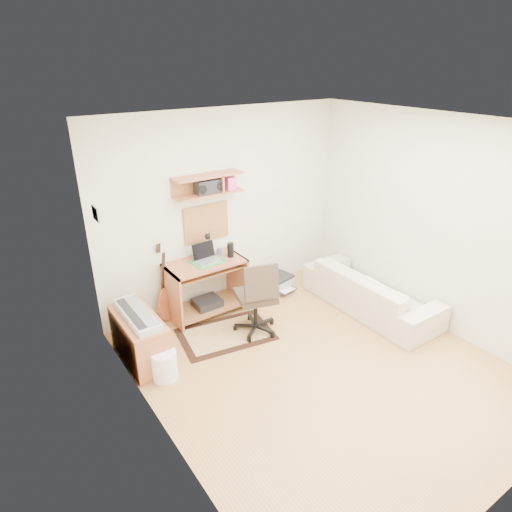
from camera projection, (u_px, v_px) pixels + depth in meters
floor at (320, 367)px, 4.93m from camera, size 3.60×4.00×0.01m
ceiling at (338, 126)px, 3.85m from camera, size 3.60×4.00×0.01m
back_wall at (225, 208)px, 5.89m from camera, size 3.60×0.01×2.60m
left_wall at (158, 317)px, 3.46m from camera, size 0.01×4.00×2.60m
right_wall at (439, 225)px, 5.32m from camera, size 0.01×4.00×2.60m
wall_shelf at (208, 185)px, 5.47m from camera, size 0.90×0.25×0.26m
cork_board at (206, 223)px, 5.77m from camera, size 0.64×0.03×0.49m
wall_photo at (96, 214)px, 4.42m from camera, size 0.02×0.20×0.15m
desk at (206, 288)px, 5.82m from camera, size 1.00×0.55×0.75m
laptop at (208, 253)px, 5.62m from camera, size 0.32×0.32×0.23m
speaker at (231, 250)px, 5.77m from camera, size 0.09×0.09×0.19m
desk_lamp at (210, 244)px, 5.78m from camera, size 0.11×0.11×0.33m
pencil_cup at (219, 251)px, 5.86m from camera, size 0.06×0.06×0.09m
boombox at (209, 186)px, 5.48m from camera, size 0.35×0.16×0.18m
rug at (226, 334)px, 5.49m from camera, size 1.23×0.92×0.01m
task_chair at (256, 296)px, 5.36m from camera, size 0.64×0.64×1.01m
cabinet at (140, 338)px, 4.95m from camera, size 0.40×0.90×0.55m
music_keyboard at (137, 315)px, 4.82m from camera, size 0.26×0.82×0.07m
guitar at (165, 284)px, 5.59m from camera, size 0.31×0.23×1.05m
waste_basket at (164, 365)px, 4.69m from camera, size 0.36×0.36×0.33m
printer at (275, 283)px, 6.54m from camera, size 0.56×0.48×0.19m
sofa at (371, 284)px, 5.90m from camera, size 0.56×1.92×0.75m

